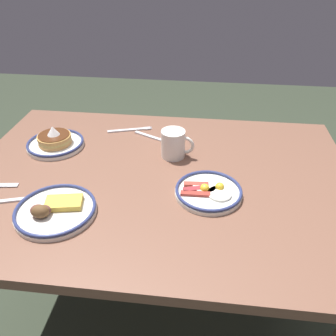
{
  "coord_description": "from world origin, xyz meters",
  "views": [
    {
      "loc": [
        -0.15,
        0.96,
        1.42
      ],
      "look_at": [
        -0.04,
        -0.01,
        0.76
      ],
      "focal_mm": 36.93,
      "sensor_mm": 36.0,
      "label": 1
    }
  ],
  "objects_px": {
    "plate_near_main": "(55,142)",
    "plate_center_pancakes": "(55,210)",
    "plate_far_companion": "(208,191)",
    "tea_spoon": "(160,139)",
    "coffee_mug": "(174,144)",
    "fork_near": "(130,130)"
  },
  "relations": [
    {
      "from": "fork_near",
      "to": "tea_spoon",
      "type": "height_order",
      "value": "tea_spoon"
    },
    {
      "from": "plate_center_pancakes",
      "to": "plate_far_companion",
      "type": "distance_m",
      "value": 0.47
    },
    {
      "from": "plate_near_main",
      "to": "plate_far_companion",
      "type": "xyz_separation_m",
      "value": [
        -0.6,
        0.24,
        -0.01
      ]
    },
    {
      "from": "coffee_mug",
      "to": "tea_spoon",
      "type": "height_order",
      "value": "coffee_mug"
    },
    {
      "from": "plate_center_pancakes",
      "to": "fork_near",
      "type": "bearing_deg",
      "value": -101.32
    },
    {
      "from": "plate_center_pancakes",
      "to": "coffee_mug",
      "type": "height_order",
      "value": "coffee_mug"
    },
    {
      "from": "plate_near_main",
      "to": "tea_spoon",
      "type": "height_order",
      "value": "plate_near_main"
    },
    {
      "from": "plate_center_pancakes",
      "to": "tea_spoon",
      "type": "height_order",
      "value": "plate_center_pancakes"
    },
    {
      "from": "plate_near_main",
      "to": "plate_center_pancakes",
      "type": "distance_m",
      "value": 0.41
    },
    {
      "from": "coffee_mug",
      "to": "fork_near",
      "type": "relative_size",
      "value": 0.67
    },
    {
      "from": "coffee_mug",
      "to": "tea_spoon",
      "type": "distance_m",
      "value": 0.14
    },
    {
      "from": "fork_near",
      "to": "tea_spoon",
      "type": "xyz_separation_m",
      "value": [
        -0.14,
        0.07,
        0.0
      ]
    },
    {
      "from": "plate_near_main",
      "to": "tea_spoon",
      "type": "distance_m",
      "value": 0.41
    },
    {
      "from": "coffee_mug",
      "to": "tea_spoon",
      "type": "xyz_separation_m",
      "value": [
        0.07,
        -0.11,
        -0.05
      ]
    },
    {
      "from": "plate_center_pancakes",
      "to": "tea_spoon",
      "type": "relative_size",
      "value": 1.37
    },
    {
      "from": "plate_center_pancakes",
      "to": "plate_near_main",
      "type": "bearing_deg",
      "value": -68.42
    },
    {
      "from": "plate_center_pancakes",
      "to": "fork_near",
      "type": "height_order",
      "value": "plate_center_pancakes"
    },
    {
      "from": "plate_near_main",
      "to": "tea_spoon",
      "type": "bearing_deg",
      "value": -166.33
    },
    {
      "from": "plate_near_main",
      "to": "coffee_mug",
      "type": "xyz_separation_m",
      "value": [
        -0.47,
        0.02,
        0.03
      ]
    },
    {
      "from": "plate_far_companion",
      "to": "tea_spoon",
      "type": "height_order",
      "value": "plate_far_companion"
    },
    {
      "from": "plate_far_companion",
      "to": "fork_near",
      "type": "xyz_separation_m",
      "value": [
        0.34,
        -0.4,
        -0.01
      ]
    },
    {
      "from": "tea_spoon",
      "to": "fork_near",
      "type": "bearing_deg",
      "value": -27.0
    }
  ]
}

